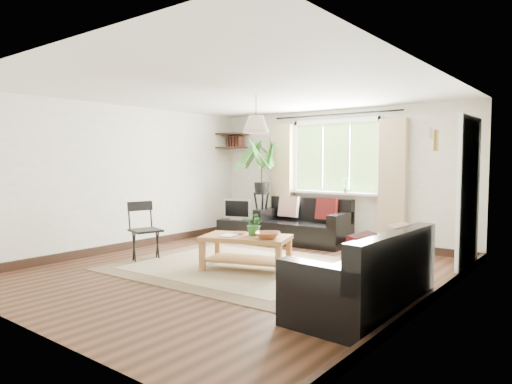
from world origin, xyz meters
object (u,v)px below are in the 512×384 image
Objects in this scene: sofa_back at (303,222)px; coffee_table at (246,253)px; folding_chair at (146,231)px; tv_stand at (237,229)px; sofa_right at (362,273)px; palm_stand at (262,189)px.

sofa_back reaches higher than coffee_table.
tv_stand is at bearing 19.46° from folding_chair.
sofa_back is 2.21m from coffee_table.
sofa_back is 1.32m from tv_stand.
sofa_right is 1.93× the size of folding_chair.
tv_stand is 2.29m from folding_chair.
folding_chair is (-1.12, -2.60, 0.05)m from sofa_back.
sofa_right is (2.42, -2.79, 0.01)m from sofa_back.
sofa_back reaches higher than tv_stand.
folding_chair is at bearing -90.84° from sofa_right.
sofa_right reaches higher than sofa_back.
palm_stand is at bearing 12.43° from folding_chair.
sofa_back is at bearing -136.86° from sofa_right.
sofa_right is at bearing -53.19° from sofa_back.
palm_stand is at bearing 34.70° from tv_stand.
coffee_table is 1.33× the size of folding_chair.
tv_stand is at bearing -128.96° from palm_stand.
coffee_table is (-1.97, 0.63, -0.16)m from sofa_right.
folding_chair is (-1.57, -0.44, 0.20)m from coffee_table.
sofa_right is 0.89× the size of palm_stand.
coffee_table is 1.68× the size of tv_stand.
coffee_table is at bearing -57.43° from palm_stand.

